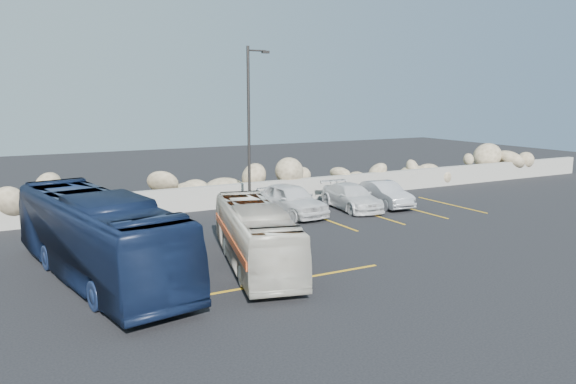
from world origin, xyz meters
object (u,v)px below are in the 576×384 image
lamppost (250,127)px  tour_coach (97,236)px  car_a (291,200)px  vintage_bus (255,235)px  car_b (384,194)px  car_c (351,197)px

lamppost → tour_coach: bearing=-142.4°
lamppost → car_a: size_ratio=1.76×
vintage_bus → car_a: vintage_bus is taller
lamppost → tour_coach: 10.69m
car_b → tour_coach: bearing=-156.2°
lamppost → car_c: 6.45m
car_a → car_b: (5.42, -0.33, -0.13)m
vintage_bus → tour_coach: 5.10m
lamppost → car_a: 4.02m
car_a → car_c: bearing=-8.6°
tour_coach → car_c: size_ratio=2.28×
vintage_bus → car_b: vintage_bus is taller
car_c → vintage_bus: bearing=-136.8°
car_a → car_b: size_ratio=1.16×
lamppost → vintage_bus: size_ratio=1.05×
car_a → car_c: size_ratio=1.04×
car_a → tour_coach: bearing=-156.5°
car_b → lamppost: bearing=176.6°
tour_coach → car_c: tour_coach is taller
car_c → car_a: bearing=-177.2°
car_a → car_b: bearing=-9.1°
car_b → car_c: (-1.97, 0.15, -0.01)m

